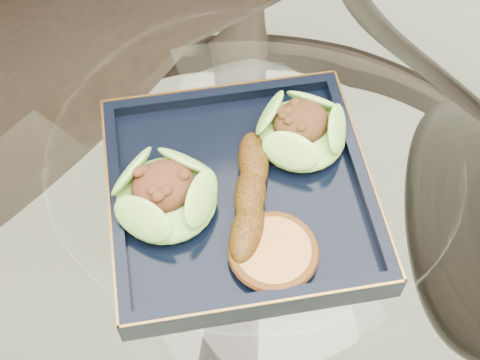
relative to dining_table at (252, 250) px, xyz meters
name	(u,v)px	position (x,y,z in m)	size (l,w,h in m)	color
dining_table	(252,250)	(0.00, 0.00, 0.00)	(1.13, 1.13, 0.77)	white
dining_chair	(79,39)	(-0.06, 0.53, -0.06)	(0.51, 0.51, 0.96)	black
navy_plate	(240,196)	(-0.03, -0.02, 0.17)	(0.27, 0.27, 0.02)	black
lettuce_wrap_left	(166,196)	(-0.10, 0.00, 0.20)	(0.10, 0.10, 0.04)	#4E912A
lettuce_wrap_right	(301,132)	(0.06, 0.01, 0.20)	(0.10, 0.10, 0.03)	#599B2D
roasted_plantain	(250,195)	(-0.02, -0.03, 0.20)	(0.15, 0.03, 0.03)	#5B3509
crumb_patty	(273,253)	(-0.03, -0.10, 0.19)	(0.08, 0.08, 0.01)	#AC6A39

